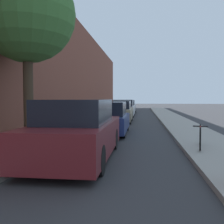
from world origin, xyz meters
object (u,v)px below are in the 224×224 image
Objects in this scene: parked_car_navy at (106,119)px; parked_car_silver at (127,107)px; street_tree_near at (27,15)px; parked_car_white at (124,109)px; parked_car_maroon at (78,131)px; parked_car_champagne at (118,112)px; bicycle at (200,136)px.

parked_car_navy is 16.26m from parked_car_silver.
parked_car_white is at bearing 82.29° from street_tree_near.
parked_car_champagne is (0.09, 10.44, -0.05)m from parked_car_maroon.
parked_car_navy is at bearing -89.89° from parked_car_white.
parked_car_maroon is at bearing -146.30° from bicycle.
parked_car_navy is at bearing -89.91° from parked_car_silver.
parked_car_white is (-0.02, 10.93, 0.02)m from parked_car_navy.
parked_car_maroon is 1.12× the size of parked_car_navy.
street_tree_near reaches higher than parked_car_champagne.
street_tree_near is (-1.98, -3.56, 3.49)m from parked_car_navy.
street_tree_near is at bearing -102.45° from parked_car_champagne.
street_tree_near reaches higher than parked_car_maroon.
parked_car_navy is 4.84m from bicycle.
street_tree_near is at bearing -95.63° from parked_car_silver.
parked_car_white is at bearing 90.50° from parked_car_champagne.
parked_car_navy is 5.53m from parked_car_champagne.
parked_car_navy is 5.37m from street_tree_near.
parked_car_champagne is at bearing -89.50° from parked_car_white.
parked_car_navy is 0.90× the size of parked_car_white.
parked_car_champagne is at bearing 89.51° from parked_car_maroon.
street_tree_near is (-1.96, -14.48, 3.47)m from parked_car_white.
parked_car_champagne is 5.39m from parked_car_white.
street_tree_near is at bearing 144.96° from parked_car_maroon.
parked_car_navy is 2.52× the size of bicycle.
street_tree_near is 6.42m from bicycle.
parked_car_maroon is 15.83m from parked_car_white.
parked_car_maroon is 0.80× the size of street_tree_near.
parked_car_maroon is at bearing -90.16° from parked_car_white.
street_tree_near is at bearing -119.12° from parked_car_navy.
parked_car_white is at bearing -89.94° from parked_car_silver.
parked_car_navy is 10.93m from parked_car_white.
street_tree_near is (-2.01, -9.09, 3.48)m from parked_car_champagne.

